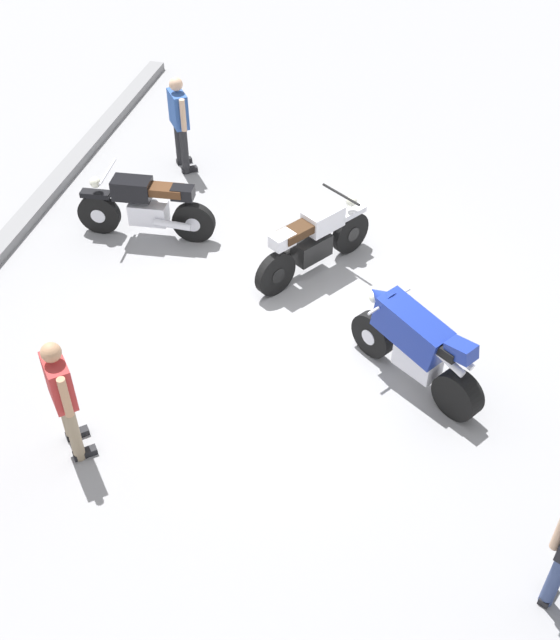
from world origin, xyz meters
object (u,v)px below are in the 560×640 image
Objects in this scene: person_in_red_shirt at (62,393)px; person_in_blue_shirt at (179,119)px; motorcycle_silver_cruiser at (314,241)px; motorcycle_black_cruiser at (145,207)px; motorcycle_blue_sportbike at (416,345)px.

person_in_red_shirt is 6.08m from person_in_blue_shirt.
motorcycle_silver_cruiser is 4.25m from person_in_red_shirt.
person_in_blue_shirt reaches higher than person_in_red_shirt.
motorcycle_silver_cruiser is 0.85× the size of motorcycle_black_cruiser.
motorcycle_black_cruiser is 2.05m from person_in_blue_shirt.
motorcycle_blue_sportbike is at bearing -11.66° from person_in_red_shirt.
person_in_blue_shirt is (6.03, 0.81, 0.02)m from person_in_red_shirt.
motorcycle_black_cruiser is at bearing 8.88° from motorcycle_blue_sportbike.
person_in_red_shirt is at bearing 94.61° from motorcycle_black_cruiser.
motorcycle_black_cruiser is at bearing 119.27° from motorcycle_silver_cruiser.
motorcycle_silver_cruiser is at bearing 22.72° from person_in_red_shirt.
person_in_blue_shirt is at bearing 57.20° from person_in_red_shirt.
motorcycle_silver_cruiser is at bearing -75.66° from person_in_blue_shirt.
person_in_red_shirt is at bearing -172.20° from motorcycle_silver_cruiser.
motorcycle_silver_cruiser is at bearing 169.81° from motorcycle_black_cruiser.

